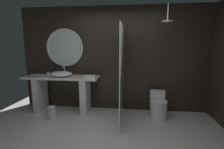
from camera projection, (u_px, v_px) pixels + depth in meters
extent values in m
cube|color=black|center=(115.00, 59.00, 4.28)|extent=(4.80, 0.10, 2.60)
cube|color=silver|center=(62.00, 77.00, 4.15)|extent=(1.84, 0.58, 0.04)
cube|color=silver|center=(40.00, 94.00, 4.30)|extent=(0.15, 0.49, 0.85)
cube|color=silver|center=(85.00, 95.00, 4.16)|extent=(0.15, 0.49, 0.85)
ellipsoid|color=white|center=(61.00, 74.00, 4.11)|extent=(0.54, 0.44, 0.13)
cylinder|color=silver|center=(64.00, 71.00, 4.30)|extent=(0.02, 0.02, 0.22)
cylinder|color=silver|center=(63.00, 67.00, 4.22)|extent=(0.02, 0.13, 0.02)
cylinder|color=silver|center=(48.00, 74.00, 4.22)|extent=(0.08, 0.08, 0.09)
cube|color=black|center=(90.00, 76.00, 4.08)|extent=(0.17, 0.13, 0.06)
torus|color=silver|center=(65.00, 48.00, 4.29)|extent=(0.97, 0.06, 0.97)
cylinder|color=#B2BCC1|center=(65.00, 48.00, 4.30)|extent=(0.88, 0.01, 0.88)
cube|color=silver|center=(122.00, 75.00, 3.61)|extent=(0.02, 1.32, 2.06)
cylinder|color=silver|center=(168.00, 12.00, 3.43)|extent=(0.02, 0.02, 0.35)
cylinder|color=silver|center=(167.00, 21.00, 3.46)|extent=(0.22, 0.22, 0.02)
cylinder|color=white|center=(158.00, 110.00, 3.83)|extent=(0.37, 0.37, 0.40)
ellipsoid|color=white|center=(159.00, 101.00, 3.80)|extent=(0.39, 0.43, 0.02)
cube|color=white|center=(157.00, 98.00, 4.05)|extent=(0.35, 0.15, 0.39)
cylinder|color=silver|center=(52.00, 113.00, 3.82)|extent=(0.19, 0.19, 0.25)
ellipsoid|color=silver|center=(51.00, 107.00, 3.80)|extent=(0.19, 0.19, 0.06)
cube|color=silver|center=(90.00, 77.00, 3.87)|extent=(0.27, 0.22, 0.07)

